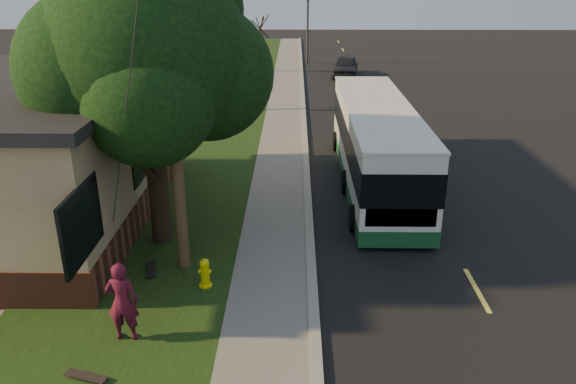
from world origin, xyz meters
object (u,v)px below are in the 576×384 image
object	(u,v)px
transit_bus	(376,143)
skateboard_spare	(86,376)
skateboard_main	(151,269)
utility_pole	(171,91)
distant_car	(345,66)
traffic_signal	(308,23)
bare_tree_near	(237,71)
bare_tree_far	(260,44)
dumpster	(6,213)
leafy_tree	(149,57)
fire_hydrant	(205,273)
skateboarder	(122,301)

from	to	relation	value
transit_bus	skateboard_spare	distance (m)	12.58
transit_bus	skateboard_main	xyz separation A→B (m)	(-6.50, -6.49, -1.41)
utility_pole	distant_car	bearing A→B (deg)	76.86
traffic_signal	transit_bus	xyz separation A→B (m)	(1.91, -26.84, -1.63)
distant_car	utility_pole	bearing A→B (deg)	-96.44
bare_tree_near	transit_bus	xyz separation A→B (m)	(5.91, -10.84, -0.61)
bare_tree_far	dumpster	world-z (taller)	bare_tree_far
leafy_tree	fire_hydrant	bearing A→B (deg)	-59.33
bare_tree_near	skateboard_main	distance (m)	17.46
bare_tree_far	transit_bus	xyz separation A→B (m)	(5.41, -22.84, -0.46)
fire_hydrant	distant_car	size ratio (longest dim) A/B	0.17
fire_hydrant	distant_car	xyz separation A→B (m)	(5.69, 28.38, 0.30)
traffic_signal	skateboarder	bearing A→B (deg)	-97.03
leafy_tree	transit_bus	size ratio (longest dim) A/B	0.73
dumpster	skateboard_spare	bearing A→B (deg)	-54.78
utility_pole	bare_tree_far	bearing A→B (deg)	89.40
skateboard_main	skateboard_spare	xyz separation A→B (m)	(-0.27, -4.02, 0.00)
utility_pole	transit_bus	world-z (taller)	utility_pole
leafy_tree	bare_tree_near	bearing A→B (deg)	87.50
bare_tree_near	distant_car	bearing A→B (deg)	57.61
fire_hydrant	bare_tree_near	distance (m)	18.10
fire_hydrant	skateboarder	xyz separation A→B (m)	(-1.35, -2.07, 0.53)
utility_pole	skateboarder	world-z (taller)	utility_pole
utility_pole	bare_tree_near	bearing A→B (deg)	90.66
utility_pole	skateboarder	bearing A→B (deg)	-101.87
leafy_tree	bare_tree_far	distance (m)	27.56
traffic_signal	skateboard_spare	xyz separation A→B (m)	(-4.86, -37.35, -3.03)
utility_pole	dumpster	world-z (taller)	utility_pole
traffic_signal	leafy_tree	bearing A→B (deg)	-98.47
skateboard_main	traffic_signal	bearing A→B (deg)	82.15
skateboarder	dumpster	size ratio (longest dim) A/B	1.10
fire_hydrant	bare_tree_far	xyz separation A→B (m)	(-0.40, 30.00, 1.57)
skateboard_main	skateboard_spare	bearing A→B (deg)	-93.80
traffic_signal	skateboard_spare	bearing A→B (deg)	-97.41
skateboard_spare	utility_pole	bearing A→B (deg)	76.35
fire_hydrant	leafy_tree	world-z (taller)	leafy_tree
bare_tree_near	dumpster	bearing A→B (deg)	-109.60
distant_car	skateboard_spare	bearing A→B (deg)	-96.50
skateboarder	traffic_signal	bearing A→B (deg)	-98.57
leafy_tree	skateboard_spare	world-z (taller)	leafy_tree
utility_pole	transit_bus	xyz separation A→B (m)	(5.71, 6.17, -3.09)
fire_hydrant	skateboard_spare	size ratio (longest dim) A/B	0.84
bare_tree_near	traffic_signal	bearing A→B (deg)	75.96
bare_tree_near	skateboard_main	world-z (taller)	bare_tree_near
skateboard_main	leafy_tree	bearing A→B (deg)	92.24
leafy_tree	distant_car	bearing A→B (deg)	74.25
bare_tree_far	traffic_signal	distance (m)	5.44
fire_hydrant	utility_pole	distance (m)	4.37
leafy_tree	traffic_signal	distance (m)	31.76
utility_pole	leafy_tree	distance (m)	1.94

